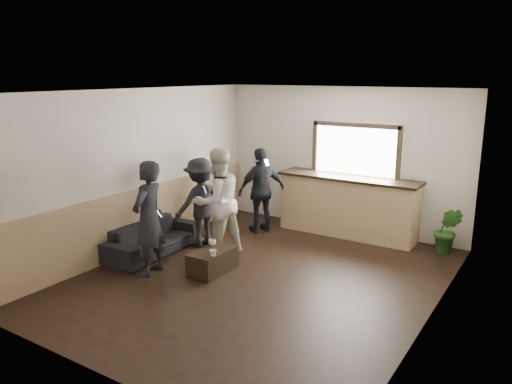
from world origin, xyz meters
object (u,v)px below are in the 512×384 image
Objects in this scene: potted_plant at (448,230)px; person_b at (218,202)px; person_c at (200,202)px; bar_counter at (348,202)px; coffee_table at (213,261)px; person_d at (261,190)px; person_a at (148,218)px; sofa at (153,238)px; cup_b at (213,253)px; cup_a at (212,243)px.

person_b is at bearing -147.58° from potted_plant.
bar_counter is at bearing 154.32° from person_c.
person_d reaches higher than coffee_table.
coffee_table is 0.45× the size of person_a.
potted_plant is 0.47× the size of person_a.
person_d is (0.95, 2.04, 0.56)m from sofa.
person_b is (0.35, 1.29, 0.03)m from person_a.
person_c is (-0.52, 0.18, -0.12)m from person_b.
sofa is 1.11× the size of person_d.
person_a is 1.11× the size of person_c.
potted_plant reaches higher than cup_b.
person_b is at bearing 90.73° from person_c.
potted_plant is 0.52× the size of person_c.
person_b is (-0.42, 0.72, 0.74)m from coffee_table.
person_a is 1.33m from person_b.
coffee_table is 0.43× the size of person_b.
bar_counter reaches higher than coffee_table.
person_d is at bearing 178.10° from person_c.
bar_counter reaches higher than person_c.
cup_a is 4.04m from potted_plant.
coffee_table is at bearing 65.99° from person_c.
potted_plant is 5.04m from person_a.
person_d is at bearing -156.08° from person_b.
bar_counter is at bearing 178.58° from potted_plant.
sofa is 1.03× the size of person_a.
person_a is at bearing 26.04° from person_c.
person_b is at bearing 31.68° from person_d.
person_b is at bearing 152.78° from person_a.
person_d is (-3.35, -0.67, 0.41)m from potted_plant.
person_b is (-0.28, 0.54, 0.52)m from cup_a.
bar_counter is 3.39× the size of coffee_table.
potted_plant is (4.30, 2.72, 0.15)m from sofa.
person_a is at bearing 23.88° from person_d.
cup_b is 0.06× the size of person_a.
cup_a is 2.05m from person_d.
potted_plant is 3.98m from person_b.
sofa is at bearing -10.46° from person_c.
coffee_table is at bearing -110.14° from bar_counter.
bar_counter is 25.91× the size of cup_b.
bar_counter is 1.46× the size of person_b.
person_b is (-3.33, -2.12, 0.51)m from potted_plant.
bar_counter is 1.68m from person_d.
cup_b is 0.06× the size of person_b.
person_d is (-0.02, 1.44, -0.09)m from person_b.
person_b reaches higher than sofa.
person_b is at bearing -124.42° from bar_counter.
person_a is at bearing -137.28° from potted_plant.
cup_a is (1.25, 0.06, 0.13)m from sofa.
cup_a is at bearing -113.93° from bar_counter.
cup_b is 1.12m from person_a.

